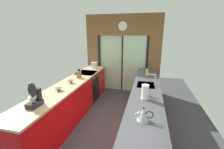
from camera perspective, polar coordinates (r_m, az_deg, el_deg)
name	(u,v)px	position (r m, az deg, el deg)	size (l,w,h in m)	color
ground_plane	(110,114)	(4.20, -0.76, -14.70)	(5.04, 7.60, 0.02)	#38383D
back_wall_unit	(123,49)	(5.41, 4.01, 9.48)	(2.64, 0.12, 2.70)	brown
left_counter_run	(69,102)	(3.90, -15.84, -9.93)	(0.62, 3.80, 0.92)	#AD0C0F
right_counter_run	(145,107)	(3.60, 12.43, -11.98)	(0.62, 3.80, 0.92)	#AD0C0F
sink_faucet	(154,78)	(3.60, 15.50, -1.28)	(0.19, 0.02, 0.27)	#B7BABC
oven_range	(87,87)	(4.83, -9.36, -4.58)	(0.60, 0.60, 0.92)	black
mixing_bowl_near	(59,89)	(3.39, -19.43, -5.24)	(0.16, 0.16, 0.06)	#514C47
mixing_bowl_far	(71,81)	(3.81, -15.25, -2.53)	(0.16, 0.16, 0.07)	#514C47
knife_block	(79,74)	(4.18, -12.34, 0.11)	(0.08, 0.14, 0.25)	brown
stand_mixer	(34,97)	(2.83, -27.40, -7.61)	(0.17, 0.27, 0.42)	black
stock_pot	(94,65)	(5.23, -6.74, 3.56)	(0.22, 0.22, 0.22)	#B7BABC
kettle	(143,115)	(2.23, 11.77, -14.57)	(0.26, 0.17, 0.20)	#B7BABC
soap_bottle_near	(145,91)	(3.03, 12.44, -6.14)	(0.05, 0.05, 0.21)	#286BB7
soap_bottle_far	(147,72)	(4.42, 13.02, 0.87)	(0.07, 0.07, 0.22)	#D1CC4C
paper_towel_roll	(145,92)	(2.86, 12.40, -6.46)	(0.15, 0.15, 0.30)	#B7BABC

